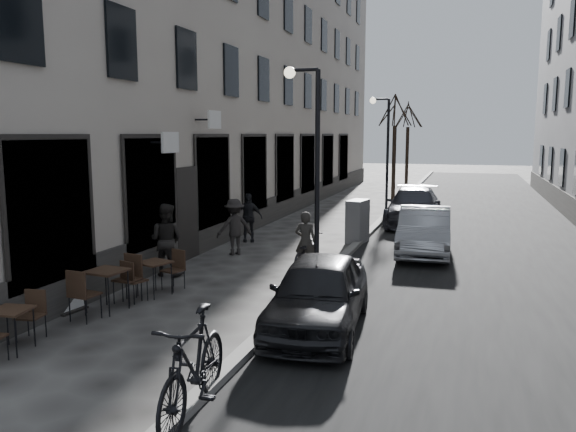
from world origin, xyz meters
The scene contains 22 objects.
ground centered at (0.00, 0.00, 0.00)m, with size 120.00×120.00×0.00m, color #32302E.
road centered at (3.85, 16.00, 0.00)m, with size 7.30×60.00×0.00m, color black.
kerb centered at (0.20, 16.00, 0.06)m, with size 0.25×60.00×0.12m, color slate.
building_left centered at (-6.00, 16.50, 8.00)m, with size 4.00×35.00×16.00m, color #9F9285.
streetlamp_near centered at (-0.17, 6.00, 3.16)m, with size 0.90×0.28×5.09m.
streetlamp_far centered at (-0.17, 18.00, 3.16)m, with size 0.90×0.28×5.09m.
tree_near centered at (-0.10, 21.00, 4.66)m, with size 2.40×2.40×5.70m.
tree_far centered at (-0.10, 27.00, 4.66)m, with size 2.40×2.40×5.70m.
bistro_set_a centered at (-3.46, -0.16, 0.43)m, with size 0.66×1.46×0.84m.
bistro_set_b centered at (-3.27, 2.12, 0.51)m, with size 0.75×1.71×0.99m.
bistro_set_c centered at (-2.96, 3.37, 0.46)m, with size 0.83×1.56×0.89m.
sign_board centered at (-4.01, 1.86, 0.45)m, with size 0.45×0.68×1.10m.
utility_cabinet centered at (0.10, 10.71, 0.70)m, with size 0.51×0.93×1.39m, color slate.
bicycle centered at (-0.43, 6.49, 0.47)m, with size 0.63×1.80×0.95m, color black.
cyclist_rider centered at (-0.43, 6.49, 0.78)m, with size 0.57×0.37×1.55m, color #2A2825.
pedestrian_near centered at (-3.60, 5.00, 0.90)m, with size 0.88×0.68×1.81m, color black.
pedestrian_mid centered at (-2.96, 7.77, 0.82)m, with size 1.06×0.61×1.64m, color black.
pedestrian_far centered at (-3.33, 9.75, 0.80)m, with size 0.94×0.39×1.60m, color black.
car_near centered at (1.00, 2.41, 0.67)m, with size 1.57×3.91×1.33m, color black.
car_mid centered at (2.30, 9.59, 0.68)m, with size 1.44×4.13×1.36m, color #9A9DA3.
car_far centered at (1.49, 15.02, 0.71)m, with size 1.98×4.88×1.42m, color #303139.
moped centered at (0.35, -1.16, 0.67)m, with size 0.63×2.22×1.34m, color black.
Camera 1 is at (3.49, -7.06, 3.51)m, focal length 35.00 mm.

